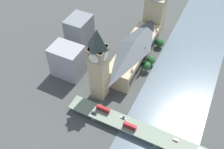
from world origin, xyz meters
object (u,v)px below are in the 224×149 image
Objects in this scene: car_southbound_lead at (94,113)px; parliament_hall at (134,52)px; road_bridge at (158,137)px; car_northbound_mid at (201,149)px; clock_tower at (99,64)px; car_northbound_tail at (123,118)px; victoria_tower at (155,11)px; car_northbound_lead at (176,140)px; double_decker_bus_lead at (103,109)px; double_decker_bus_mid at (130,126)px.

parliament_hall is at bearing -92.13° from car_southbound_lead.
road_bridge is 38.67× the size of car_northbound_mid.
car_southbound_lead is (-7.58, 24.34, -31.35)m from clock_tower.
car_northbound_tail is at bearing 0.10° from car_northbound_mid.
car_northbound_lead is (-63.12, 125.32, -20.06)m from victoria_tower.
clock_tower is 6.10× the size of double_decker_bus_lead.
victoria_tower is 139.55m from road_bridge.
car_northbound_lead is 0.87× the size of car_northbound_tail.
road_bridge is at bearing 176.89° from double_decker_bus_lead.
car_northbound_tail is at bearing -36.72° from double_decker_bus_mid.
car_northbound_tail is (-20.23, 124.83, -20.12)m from victoria_tower.
double_decker_bus_mid is (-25.76, 5.14, 0.09)m from double_decker_bus_lead.
parliament_hall reaches higher than car_northbound_tail.
parliament_hall is 20.87× the size of car_northbound_lead.
clock_tower reaches higher than car_northbound_mid.
car_northbound_lead is (-12.61, -2.92, 1.75)m from road_bridge.
clock_tower is at bearing 84.48° from victoria_tower.
car_northbound_mid reaches higher than road_bridge.
parliament_hall is 1.46× the size of victoria_tower.
parliament_hall reaches higher than double_decker_bus_lead.
victoria_tower is 5.33× the size of double_decker_bus_mid.
double_decker_bus_lead is at bearing 0.29° from car_northbound_lead.
double_decker_bus_lead is (-12.80, 18.54, -29.44)m from clock_tower.
double_decker_bus_lead is 60.71m from car_northbound_lead.
car_southbound_lead is (53.28, 3.18, 1.77)m from road_bridge.
car_northbound_tail is (42.89, -0.49, -0.05)m from car_northbound_lead.
double_decker_bus_mid reaches higher than road_bridge.
car_southbound_lead reaches higher than road_bridge.
parliament_hall reaches higher than car_northbound_mid.
parliament_hall is 7.76× the size of double_decker_bus_mid.
road_bridge is 30.52m from car_northbound_tail.
road_bridge is 38.11× the size of car_northbound_lead.
road_bridge is (-50.46, 72.89, -8.47)m from parliament_hall.
victoria_tower is 12.46× the size of car_northbound_tail.
double_decker_bus_lead is 2.44× the size of car_southbound_lead.
victoria_tower is 12.04× the size of car_southbound_lead.
double_decker_bus_lead is at bearing 2.57° from car_northbound_tail.
double_decker_bus_lead is (48.07, -2.62, 3.68)m from road_bridge.
car_northbound_mid is (-81.26, 124.73, -20.09)m from victoria_tower.
car_northbound_lead is at bearing -166.96° from road_bridge.
clock_tower is at bearing -10.90° from car_northbound_mid.
car_northbound_mid is at bearing 169.10° from clock_tower.
car_southbound_lead is at bearing 1.20° from double_decker_bus_mid.
double_decker_bus_mid is 10.15m from car_northbound_tail.
road_bridge is 13.09× the size of double_decker_bus_lead.
car_northbound_tail is at bearing -6.44° from road_bridge.
double_decker_bus_lead is 17.92m from car_northbound_tail.
road_bridge is 22.77m from double_decker_bus_mid.
double_decker_bus_mid reaches higher than car_northbound_lead.
victoria_tower is at bearing -77.83° from double_decker_bus_mid.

